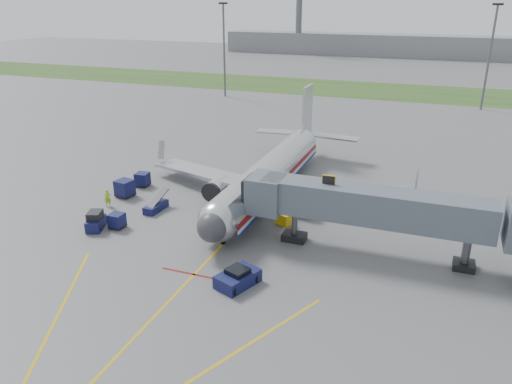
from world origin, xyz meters
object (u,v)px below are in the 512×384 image
(ramp_worker, at_px, (108,198))
(pushback_tug, at_px, (238,278))
(airliner, at_px, (270,173))
(baggage_tug, at_px, (96,221))
(belt_loader, at_px, (156,206))

(ramp_worker, bearing_deg, pushback_tug, -75.07)
(airliner, distance_m, baggage_tug, 19.89)
(pushback_tug, bearing_deg, baggage_tug, 164.96)
(ramp_worker, bearing_deg, belt_loader, -39.64)
(baggage_tug, distance_m, ramp_worker, 5.75)
(baggage_tug, distance_m, belt_loader, 6.87)
(pushback_tug, height_order, belt_loader, belt_loader)
(baggage_tug, relative_size, belt_loader, 0.76)
(airliner, height_order, ramp_worker, airliner)
(airliner, xyz_separation_m, pushback_tug, (4.00, -19.40, -2.03))
(airliner, distance_m, pushback_tug, 19.91)
(pushback_tug, height_order, baggage_tug, baggage_tug)
(pushback_tug, distance_m, belt_loader, 17.62)
(belt_loader, bearing_deg, airliner, 41.03)
(pushback_tug, bearing_deg, airliner, 101.64)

